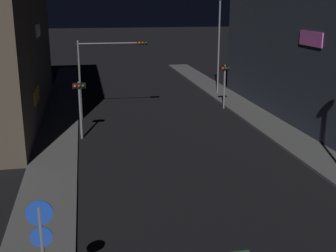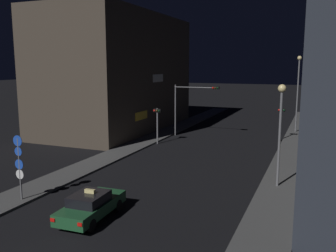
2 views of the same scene
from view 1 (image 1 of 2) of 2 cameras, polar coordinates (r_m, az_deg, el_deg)
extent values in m
cube|color=#4C4C4C|center=(31.18, -13.91, -0.25)|extent=(2.59, 58.27, 0.14)
cube|color=#4C4C4C|center=(33.59, 11.68, 1.03)|extent=(2.59, 58.27, 0.14)
cube|color=yellow|center=(30.19, -16.65, 3.82)|extent=(0.08, 2.80, 0.90)
cube|color=white|center=(34.14, -16.46, 11.79)|extent=(0.08, 2.80, 0.90)
cube|color=#D859B2|center=(29.20, 17.98, 10.68)|extent=(0.08, 2.80, 0.90)
cylinder|color=slate|center=(32.91, -11.34, 5.78)|extent=(0.16, 0.16, 5.79)
cylinder|color=slate|center=(32.63, -7.45, 10.55)|extent=(4.64, 0.10, 0.10)
cube|color=black|center=(32.85, -3.33, 10.69)|extent=(0.80, 0.28, 0.32)
sphere|color=red|center=(32.65, -3.73, 10.65)|extent=(0.20, 0.20, 0.20)
sphere|color=#3F2D0C|center=(32.68, -3.29, 10.67)|extent=(0.20, 0.20, 0.20)
sphere|color=#0C3319|center=(32.71, -2.85, 10.68)|extent=(0.20, 0.20, 0.20)
cylinder|color=slate|center=(28.24, -11.25, 1.97)|extent=(0.16, 0.16, 3.68)
cube|color=black|center=(27.91, -11.42, 5.14)|extent=(0.80, 0.28, 0.32)
sphere|color=red|center=(27.74, -11.94, 5.05)|extent=(0.20, 0.20, 0.20)
sphere|color=#3F2D0C|center=(27.74, -11.42, 5.08)|extent=(0.20, 0.20, 0.20)
sphere|color=#0C3319|center=(27.73, -10.91, 5.11)|extent=(0.20, 0.20, 0.20)
cylinder|color=slate|center=(36.15, 7.29, 5.04)|extent=(0.16, 0.16, 3.56)
cube|color=black|center=(35.90, 7.38, 7.45)|extent=(0.80, 0.28, 0.32)
sphere|color=red|center=(35.66, 7.08, 7.40)|extent=(0.20, 0.20, 0.20)
sphere|color=#3F2D0C|center=(35.74, 7.46, 7.40)|extent=(0.20, 0.20, 0.20)
sphere|color=#0C3319|center=(35.81, 7.84, 7.41)|extent=(0.20, 0.20, 0.20)
cylinder|color=blue|center=(10.92, -16.29, -10.74)|extent=(0.64, 0.03, 0.64)
cylinder|color=blue|center=(11.21, -16.04, -13.61)|extent=(0.53, 0.03, 0.53)
cylinder|color=slate|center=(41.47, 6.57, 9.99)|extent=(0.16, 0.16, 8.38)
camera|label=2|loc=(15.72, 100.04, -4.63)|focal=38.96mm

